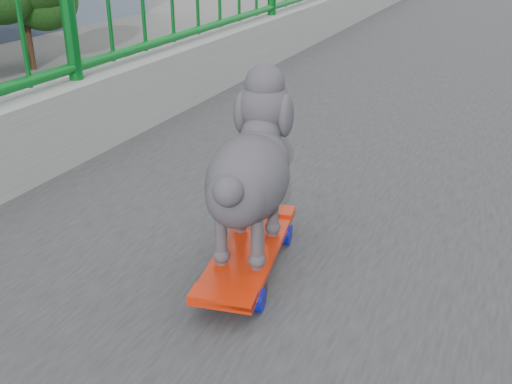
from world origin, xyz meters
The scene contains 3 objects.
skateboard centered at (-0.35, 3.41, 7.05)m, with size 0.26×0.57×0.07m.
poodle centered at (-0.35, 3.44, 7.30)m, with size 0.27×0.50×0.42m.
car_1 centered at (-9.20, 11.77, 0.68)m, with size 1.44×4.12×1.36m, color white.
Camera 1 is at (0.27, 2.12, 7.89)m, focal length 42.00 mm.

